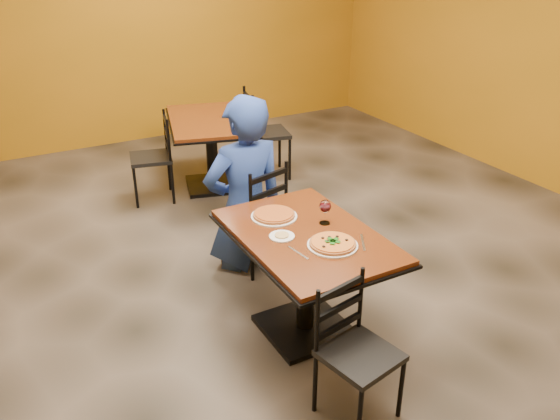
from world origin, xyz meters
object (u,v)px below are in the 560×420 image
table_second (211,137)px  chair_second_left (151,158)px  diner (244,183)px  plate_far (274,216)px  plate_main (333,245)px  chair_main_near (360,356)px  side_plate (282,236)px  chair_main_far (253,214)px  table_main (306,260)px  pizza_main (333,243)px  chair_second_right (267,134)px  pizza_far (274,214)px  wine_glass (325,211)px

table_second → chair_second_left: chair_second_left is taller
diner → plate_far: 0.72m
plate_main → plate_far: bearing=103.7°
chair_main_near → side_plate: size_ratio=5.12×
chair_main_near → chair_main_far: bearing=71.2°
table_main → plate_far: size_ratio=3.97×
chair_main_near → pizza_main: chair_main_near is taller
plate_far → side_plate: bearing=-108.4°
table_second → chair_main_far: 1.67m
chair_second_right → pizza_far: bearing=166.2°
chair_main_far → chair_second_left: 1.66m
plate_far → wine_glass: 0.35m
pizza_main → table_main: bearing=104.3°
chair_main_near → plate_far: 1.15m
diner → plate_main: 1.22m
plate_far → diner: bearing=80.5°
pizza_main → plate_far: size_ratio=0.92×
chair_main_far → side_plate: 1.00m
chair_second_right → pizza_main: (-1.02, -2.80, 0.28)m
chair_main_far → plate_far: 0.74m
table_second → side_plate: 2.62m
chair_second_left → side_plate: chair_second_left is taller
table_main → plate_far: 0.37m
chair_main_near → chair_second_right: chair_second_right is taller
chair_second_left → plate_far: chair_second_left is taller
table_main → table_second: same height
chair_main_far → pizza_main: size_ratio=3.16×
chair_main_far → pizza_far: bearing=60.5°
plate_main → side_plate: bearing=131.0°
chair_second_right → diner: bearing=159.8°
chair_main_far → pizza_far: chair_main_far is taller
chair_second_left → plate_far: bearing=17.4°
pizza_main → table_second: bearing=82.6°
table_main → side_plate: side_plate is taller
diner → plate_main: size_ratio=4.54×
table_second → chair_second_left: size_ratio=1.61×
pizza_main → side_plate: (-0.21, 0.25, -0.02)m
wine_glass → chair_main_near: bearing=-110.0°
table_second → chair_main_far: bearing=-101.3°
table_second → chair_second_left: (-0.65, 0.00, -0.12)m
wine_glass → plate_far: bearing=136.0°
chair_main_near → plate_main: size_ratio=2.64×
chair_main_near → wine_glass: (0.31, 0.86, 0.43)m
plate_main → table_second: bearing=82.6°
pizza_main → side_plate: pizza_main is taller
diner → wine_glass: size_ratio=7.82×
chair_main_near → plate_far: bearing=75.3°
chair_second_left → pizza_main: chair_second_left is taller
pizza_far → diner: bearing=80.5°
chair_second_left → pizza_main: bearing=19.2°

